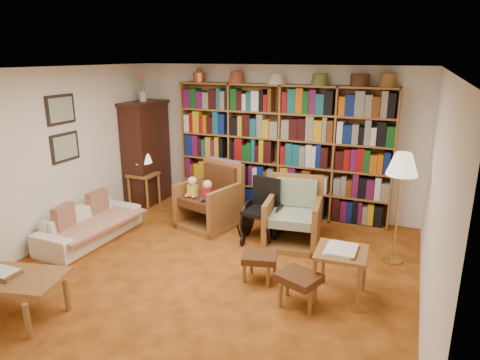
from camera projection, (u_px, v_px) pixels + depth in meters
The scene contains 23 objects.
floor at pixel (209, 270), 5.47m from camera, with size 5.00×5.00×0.00m, color #B95C1C.
ceiling at pixel (205, 69), 4.77m from camera, with size 5.00×5.00×0.00m, color silver.
wall_back at pixel (273, 140), 7.34m from camera, with size 5.00×5.00×0.00m, color white.
wall_front at pixel (42, 270), 2.91m from camera, with size 5.00×5.00×0.00m, color white.
wall_left at pixel (49, 158), 6.04m from camera, with size 5.00×5.00×0.00m, color white.
wall_right at pixel (434, 203), 4.21m from camera, with size 5.00×5.00×0.00m, color white.
bookshelf at pixel (281, 147), 7.14m from camera, with size 3.60×0.30×2.42m.
curio_cabinet at pixel (146, 152), 7.81m from camera, with size 0.50×0.95×2.40m.
framed_pictures at pixel (63, 129), 6.19m from camera, with size 0.03×0.52×0.97m.
sofa at pixel (90, 225), 6.32m from camera, with size 0.64×1.65×0.48m, color #F2E6CD.
sofa_throw at pixel (92, 221), 6.28m from camera, with size 0.81×1.51×0.04m, color beige.
cushion_left at pixel (98, 203), 6.61m from camera, with size 0.12×0.38×0.38m, color maroon.
cushion_right at pixel (64, 218), 5.99m from camera, with size 0.12×0.37×0.37m, color maroon.
side_table_lamp at pixel (144, 182), 7.65m from camera, with size 0.46×0.46×0.62m.
table_lamp at pixel (142, 156), 7.52m from camera, with size 0.34×0.34×0.46m.
armchair_leather at pixel (212, 199), 6.88m from camera, with size 1.02×1.03×1.03m.
armchair_sage at pixel (295, 218), 6.22m from camera, with size 0.87×0.89×0.96m.
wheelchair at pixel (263, 212), 6.32m from camera, with size 0.53×0.73×0.92m.
floor_lamp at pixel (402, 169), 5.34m from camera, with size 0.39×0.39×1.49m.
side_table_papers at pixel (341, 258), 4.75m from camera, with size 0.58×0.58×0.60m.
footstool_a at pixel (260, 259), 5.16m from camera, with size 0.48×0.44×0.35m.
footstool_b at pixel (299, 280), 4.65m from camera, with size 0.54×0.50×0.37m.
coffee_table at pixel (6, 280), 4.49m from camera, with size 1.31×0.87×0.48m.
Camera 1 is at (2.25, -4.40, 2.65)m, focal length 32.00 mm.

